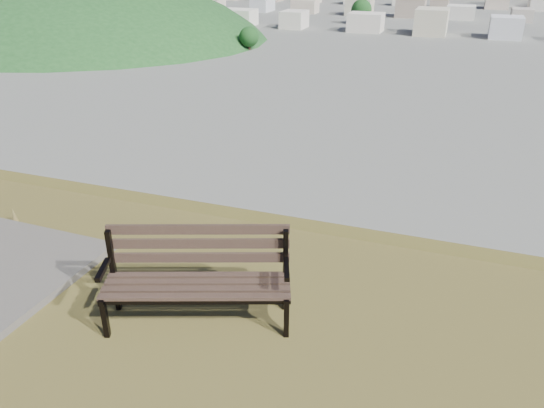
% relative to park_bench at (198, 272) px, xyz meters
% --- Properties ---
extents(park_bench, '(1.74, 1.06, 0.87)m').
position_rel_park_bench_xyz_m(park_bench, '(0.00, 0.00, 0.00)').
color(park_bench, '#3E2E24').
rests_on(park_bench, hilltop_mesa).
extents(green_wooded_hill, '(170.53, 136.42, 85.26)m').
position_rel_park_bench_xyz_m(green_wooded_hill, '(-132.22, 152.64, -25.37)').
color(green_wooded_hill, '#163C18').
rests_on(green_wooded_hill, ground).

